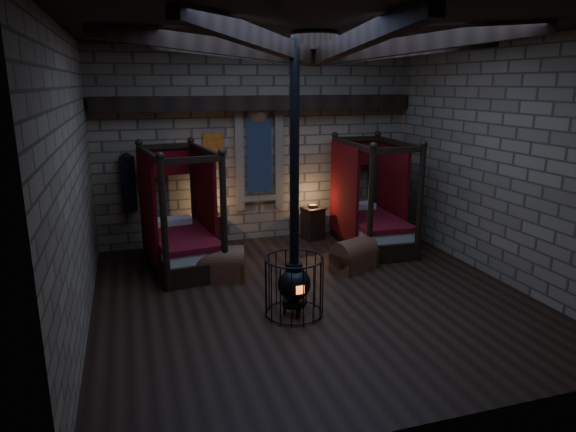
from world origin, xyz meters
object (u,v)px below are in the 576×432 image
object	(u,v)px
bed_right	(371,221)
trunk_right	(354,255)
trunk_left	(220,264)
stove	(294,279)
bed_left	(181,238)

from	to	relation	value
bed_right	trunk_right	size ratio (longest dim) A/B	2.35
trunk_left	bed_right	bearing A→B (deg)	28.14
stove	bed_right	bearing A→B (deg)	42.67
trunk_left	bed_left	bearing A→B (deg)	135.54
bed_left	trunk_left	distance (m)	1.12
stove	trunk_right	bearing A→B (deg)	38.64
bed_left	trunk_left	bearing A→B (deg)	-64.22
bed_right	trunk_left	bearing A→B (deg)	-161.65
bed_left	stove	xyz separation A→B (m)	(1.41, -2.70, 0.02)
trunk_right	stove	distance (m)	2.33
bed_right	trunk_right	distance (m)	1.57
trunk_right	stove	xyz separation A→B (m)	(-1.71, -1.56, 0.31)
bed_left	bed_right	distance (m)	4.06
bed_right	stove	xyz separation A→B (m)	(-2.65, -2.78, 0.02)
trunk_left	stove	bearing A→B (deg)	-53.25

